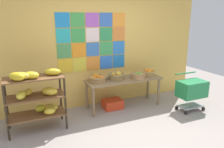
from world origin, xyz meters
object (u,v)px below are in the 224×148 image
at_px(fruit_basket_left, 138,76).
at_px(display_table, 124,82).
at_px(banana_shelf_unit, 37,93).
at_px(fruit_basket_back_left, 97,78).
at_px(fruit_basket_centre, 116,76).
at_px(shopping_cart, 192,90).
at_px(produce_crate_under_table, 112,104).
at_px(fruit_basket_right, 148,72).

bearing_deg(fruit_basket_left, display_table, 158.19).
height_order(banana_shelf_unit, fruit_basket_left, banana_shelf_unit).
bearing_deg(banana_shelf_unit, fruit_basket_back_left, 15.37).
distance_m(banana_shelf_unit, display_table, 1.90).
bearing_deg(fruit_basket_back_left, fruit_basket_centre, -5.25).
relative_size(banana_shelf_unit, fruit_basket_left, 3.26).
height_order(fruit_basket_back_left, shopping_cart, fruit_basket_back_left).
xyz_separation_m(fruit_basket_centre, produce_crate_under_table, (-0.09, 0.01, -0.65)).
relative_size(fruit_basket_back_left, fruit_basket_left, 1.13).
bearing_deg(banana_shelf_unit, produce_crate_under_table, 11.31).
distance_m(fruit_basket_back_left, shopping_cart, 2.06).
bearing_deg(fruit_basket_back_left, banana_shelf_unit, -164.63).
xyz_separation_m(fruit_basket_back_left, produce_crate_under_table, (0.35, -0.03, -0.64)).
bearing_deg(fruit_basket_left, fruit_basket_centre, 163.71).
bearing_deg(produce_crate_under_table, banana_shelf_unit, -168.69).
bearing_deg(fruit_basket_back_left, shopping_cart, -23.71).
bearing_deg(fruit_basket_centre, fruit_basket_right, 0.37).
height_order(produce_crate_under_table, shopping_cart, shopping_cart).
distance_m(fruit_basket_centre, shopping_cart, 1.66).
bearing_deg(produce_crate_under_table, fruit_basket_centre, -8.92).
distance_m(banana_shelf_unit, fruit_basket_right, 2.56).
bearing_deg(produce_crate_under_table, display_table, -6.87).
height_order(fruit_basket_back_left, produce_crate_under_table, fruit_basket_back_left).
bearing_deg(fruit_basket_right, fruit_basket_back_left, 178.44).
relative_size(banana_shelf_unit, fruit_basket_right, 3.57).
height_order(fruit_basket_left, fruit_basket_right, fruit_basket_right).
relative_size(banana_shelf_unit, display_table, 0.66).
relative_size(fruit_basket_right, shopping_cart, 0.40).
relative_size(fruit_basket_back_left, shopping_cart, 0.49).
distance_m(banana_shelf_unit, fruit_basket_centre, 1.73).
xyz_separation_m(display_table, produce_crate_under_table, (-0.26, 0.03, -0.49)).
distance_m(banana_shelf_unit, fruit_basket_back_left, 1.32).
distance_m(fruit_basket_back_left, fruit_basket_right, 1.27).
relative_size(fruit_basket_left, fruit_basket_right, 1.10).
height_order(display_table, shopping_cart, shopping_cart).
bearing_deg(display_table, fruit_basket_centre, 174.21).
bearing_deg(banana_shelf_unit, shopping_cart, -8.57).
xyz_separation_m(banana_shelf_unit, display_table, (1.87, 0.29, -0.12)).
relative_size(display_table, fruit_basket_left, 4.93).
bearing_deg(fruit_basket_centre, shopping_cart, -28.54).
height_order(fruit_basket_left, shopping_cart, fruit_basket_left).
relative_size(fruit_basket_centre, produce_crate_under_table, 0.88).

